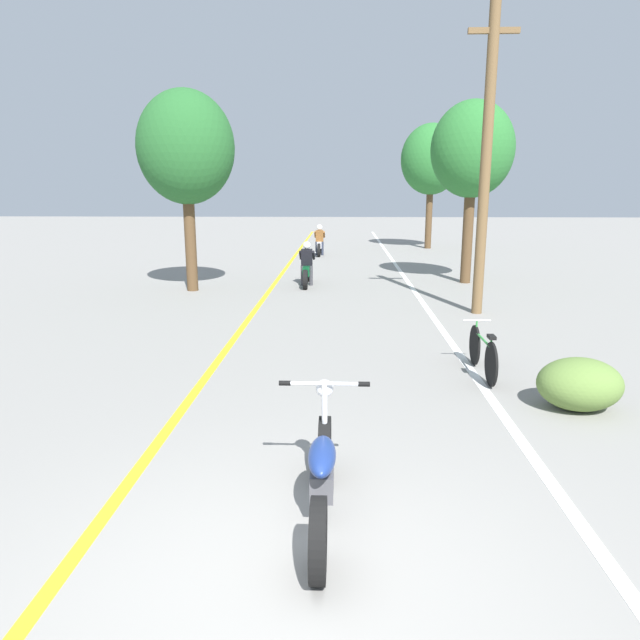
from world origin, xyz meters
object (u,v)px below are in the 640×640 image
object	(u,v)px
utility_pole	(486,161)
motorcycle_rider_far	(320,243)
roadside_tree_right_near	(472,151)
motorcycle_rider_lead	(307,269)
roadside_tree_left	(186,149)
roadside_tree_right_far	(431,160)
bicycle_parked	(483,353)
motorcycle_foreground	(322,474)

from	to	relation	value
utility_pole	motorcycle_rider_far	world-z (taller)	utility_pole
roadside_tree_right_near	motorcycle_rider_far	size ratio (longest dim) A/B	2.81
motorcycle_rider_lead	roadside_tree_right_near	bearing A→B (deg)	7.83
roadside_tree_right_near	roadside_tree_left	bearing A→B (deg)	-167.91
roadside_tree_right_near	roadside_tree_right_far	distance (m)	11.00
roadside_tree_right_far	motorcycle_rider_lead	world-z (taller)	roadside_tree_right_far
utility_pole	roadside_tree_left	xyz separation A→B (m)	(-7.54, 2.84, 0.49)
roadside_tree_right_far	bicycle_parked	distance (m)	20.74
roadside_tree_right_near	roadside_tree_left	world-z (taller)	roadside_tree_left
roadside_tree_left	motorcycle_rider_lead	world-z (taller)	roadside_tree_left
utility_pole	motorcycle_rider_far	bearing A→B (deg)	109.01
motorcycle_rider_far	roadside_tree_right_near	bearing A→B (deg)	-57.35
motorcycle_rider_lead	motorcycle_rider_far	distance (m)	8.33
roadside_tree_left	motorcycle_rider_lead	xyz separation A→B (m)	(3.26, 1.08, -3.45)
roadside_tree_right_far	roadside_tree_left	world-z (taller)	roadside_tree_right_far
motorcycle_foreground	motorcycle_rider_lead	size ratio (longest dim) A/B	1.05
roadside_tree_right_near	roadside_tree_left	size ratio (longest dim) A/B	0.99
motorcycle_rider_far	utility_pole	bearing A→B (deg)	-70.99
utility_pole	bicycle_parked	xyz separation A→B (m)	(-0.98, -4.67, -3.12)
motorcycle_foreground	motorcycle_rider_far	bearing A→B (deg)	92.36
roadside_tree_left	motorcycle_foreground	world-z (taller)	roadside_tree_left
utility_pole	motorcycle_rider_far	xyz separation A→B (m)	(-4.22, 12.25, -2.95)
utility_pole	roadside_tree_right_near	size ratio (longest dim) A/B	1.24
utility_pole	motorcycle_rider_lead	world-z (taller)	utility_pole
roadside_tree_right_near	motorcycle_rider_far	xyz separation A→B (m)	(-4.90, 7.65, -3.47)
bicycle_parked	roadside_tree_left	bearing A→B (deg)	131.11
motorcycle_rider_lead	bicycle_parked	size ratio (longest dim) A/B	1.19
roadside_tree_right_far	roadside_tree_left	size ratio (longest dim) A/B	1.09
motorcycle_foreground	motorcycle_rider_lead	distance (m)	12.76
roadside_tree_right_far	motorcycle_foreground	xyz separation A→B (m)	(-4.45, -24.39, -3.87)
roadside_tree_right_near	bicycle_parked	world-z (taller)	roadside_tree_right_near
roadside_tree_right_far	motorcycle_rider_lead	size ratio (longest dim) A/B	2.89
utility_pole	motorcycle_rider_lead	size ratio (longest dim) A/B	3.25
utility_pole	roadside_tree_right_near	distance (m)	4.68
motorcycle_foreground	motorcycle_rider_lead	world-z (taller)	motorcycle_rider_lead
roadside_tree_right_near	motorcycle_foreground	distance (m)	14.45
utility_pole	roadside_tree_right_far	bearing A→B (deg)	85.99
motorcycle_rider_far	bicycle_parked	world-z (taller)	motorcycle_rider_far
roadside_tree_left	motorcycle_rider_far	world-z (taller)	roadside_tree_left
roadside_tree_left	roadside_tree_right_near	bearing A→B (deg)	12.09
motorcycle_rider_lead	motorcycle_rider_far	xyz separation A→B (m)	(0.06, 8.33, 0.01)
roadside_tree_left	motorcycle_rider_lead	distance (m)	4.87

